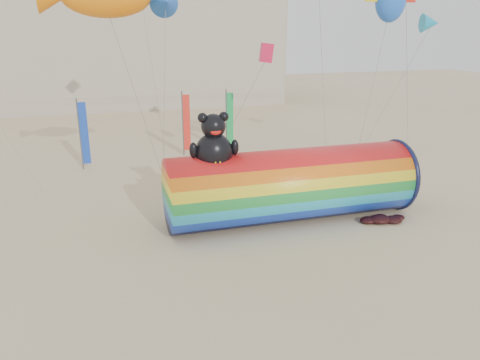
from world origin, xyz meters
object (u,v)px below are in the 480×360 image
object	(u,v)px
windsock_assembly	(291,183)
fabric_bundle	(383,219)
hotel_building	(43,25)
kite_handler	(358,195)

from	to	relation	value
windsock_assembly	fabric_bundle	bearing A→B (deg)	-22.69
hotel_building	windsock_assembly	size ratio (longest dim) A/B	4.55
kite_handler	windsock_assembly	bearing A→B (deg)	-3.50
windsock_assembly	hotel_building	bearing A→B (deg)	108.87
fabric_bundle	hotel_building	bearing A→B (deg)	113.06
hotel_building	fabric_bundle	xyz separation A→B (m)	(19.82, -46.56, -10.14)
windsock_assembly	fabric_bundle	world-z (taller)	windsock_assembly
hotel_building	fabric_bundle	size ratio (longest dim) A/B	23.06
hotel_building	fabric_bundle	distance (m)	51.61
windsock_assembly	kite_handler	world-z (taller)	windsock_assembly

